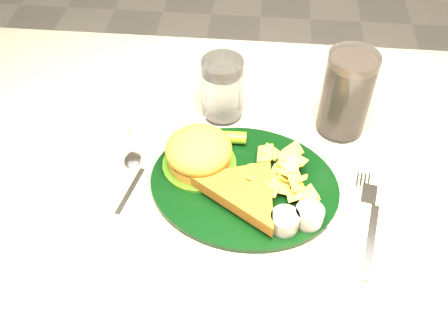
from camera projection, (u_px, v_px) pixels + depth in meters
The scene contains 8 objects.
table at pixel (235, 297), 1.07m from camera, with size 1.20×0.80×0.75m, color gray, non-canonical shape.
dinner_plate at pixel (245, 172), 0.76m from camera, with size 0.30×0.25×0.07m, color black, non-canonical shape.
water_glass at pixel (222, 89), 0.86m from camera, with size 0.07×0.07×0.11m, color white.
cola_glass at pixel (346, 94), 0.82m from camera, with size 0.08×0.08×0.15m, color black.
fork_napkin at pixel (370, 235), 0.72m from camera, with size 0.13×0.17×0.01m, color white, non-canonical shape.
spoon at pixel (130, 190), 0.78m from camera, with size 0.04×0.13×0.01m, color silver, non-canonical shape.
ramekin at pixel (141, 127), 0.86m from camera, with size 0.04×0.04×0.03m, color silver.
wrapped_straw at pixel (158, 135), 0.86m from camera, with size 0.19×0.07×0.01m, color white, non-canonical shape.
Camera 1 is at (0.02, -0.51, 1.35)m, focal length 40.00 mm.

